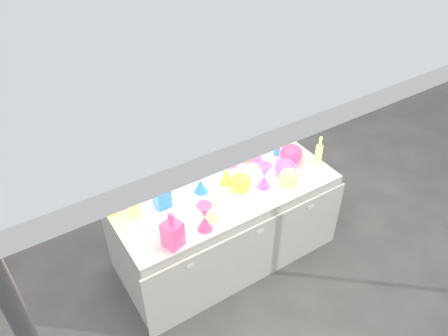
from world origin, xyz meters
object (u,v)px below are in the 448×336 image
bottle_0 (109,197)px  globe_0 (241,183)px  display_table (225,222)px  lampshade_0 (218,153)px  cardboard_box_closed (79,115)px  hourglass_0 (205,217)px

bottle_0 → globe_0: bottle_0 is taller
display_table → lampshade_0: size_ratio=7.49×
cardboard_box_closed → lampshade_0: size_ratio=2.38×
display_table → hourglass_0: 0.67m
cardboard_box_closed → hourglass_0: hourglass_0 is taller
display_table → globe_0: globe_0 is taller
bottle_0 → globe_0: (0.95, -0.29, -0.09)m
bottle_0 → lampshade_0: bearing=4.0°
globe_0 → hourglass_0: bearing=-154.2°
globe_0 → lampshade_0: (0.02, 0.36, 0.06)m
cardboard_box_closed → hourglass_0: (0.06, -2.95, 0.65)m
hourglass_0 → lampshade_0: size_ratio=0.92×
hourglass_0 → globe_0: size_ratio=1.40×
cardboard_box_closed → lampshade_0: lampshade_0 is taller
hourglass_0 → bottle_0: bearing=134.0°
display_table → lampshade_0: 0.59m
bottle_0 → hourglass_0: size_ratio=1.33×
bottle_0 → globe_0: size_ratio=1.87×
display_table → lampshade_0: lampshade_0 is taller
bottle_0 → lampshade_0: 0.97m
display_table → globe_0: size_ratio=11.49×
display_table → hourglass_0: (-0.35, -0.29, 0.49)m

